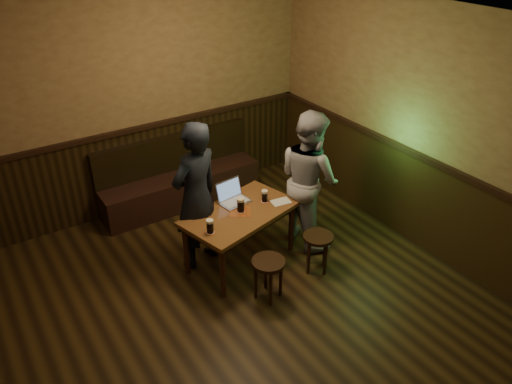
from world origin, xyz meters
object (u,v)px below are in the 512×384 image
object	(u,v)px
stool_right	(318,242)
person_suit	(196,196)
pint_right	(265,196)
person_grey	(309,179)
laptop	(232,196)
pint_left	(210,226)
bench	(180,182)
pint_mid	(241,205)
pub_table	(240,218)
stool_left	(268,268)

from	to	relation	value
stool_right	person_suit	size ratio (longest dim) A/B	0.26
pint_right	person_grey	distance (m)	0.59
laptop	person_grey	bearing A→B (deg)	-25.35
pint_left	person_grey	distance (m)	1.40
bench	pint_right	world-z (taller)	bench
bench	pint_mid	size ratio (longest dim) A/B	13.11
pub_table	laptop	distance (m)	0.28
pint_mid	pint_right	size ratio (longest dim) A/B	1.16
stool_left	pint_mid	bearing A→B (deg)	82.41
pint_left	laptop	bearing A→B (deg)	38.91
stool_right	person_suit	distance (m)	1.43
stool_right	pint_right	size ratio (longest dim) A/B	3.14
pub_table	stool_left	size ratio (longest dim) A/B	2.98
person_suit	pint_mid	bearing A→B (deg)	129.45
pub_table	stool_right	distance (m)	0.90
pint_right	pint_mid	bearing A→B (deg)	-174.84
pub_table	pint_right	distance (m)	0.38
bench	pint_left	size ratio (longest dim) A/B	14.07
pint_mid	laptop	bearing A→B (deg)	81.56
pub_table	pint_mid	bearing A→B (deg)	-30.91
pint_right	pint_left	bearing A→B (deg)	-165.88
stool_right	pint_right	world-z (taller)	pint_right
stool_right	pint_mid	distance (m)	0.95
stool_right	pint_right	distance (m)	0.79
stool_left	laptop	bearing A→B (deg)	82.19
stool_left	laptop	xyz separation A→B (m)	(0.13, 0.91, 0.36)
bench	stool_left	bearing A→B (deg)	-92.05
pub_table	pint_left	xyz separation A→B (m)	(-0.47, -0.18, 0.17)
stool_right	laptop	world-z (taller)	laptop
stool_left	person_grey	xyz separation A→B (m)	(1.00, 0.63, 0.46)
pint_right	person_grey	size ratio (longest dim) A/B	0.09
stool_right	person_suit	xyz separation A→B (m)	(-1.03, 0.86, 0.50)
pint_left	person_suit	distance (m)	0.46
stool_right	pint_left	xyz separation A→B (m)	(-1.11, 0.42, 0.39)
pint_left	pint_mid	xyz separation A→B (m)	(0.48, 0.17, 0.01)
pub_table	pint_mid	xyz separation A→B (m)	(0.01, -0.00, 0.17)
pint_mid	pint_right	bearing A→B (deg)	5.16
stool_left	pint_mid	xyz separation A→B (m)	(0.09, 0.67, 0.38)
pub_table	pint_mid	world-z (taller)	pint_mid
laptop	person_suit	distance (m)	0.45
stool_right	person_grey	size ratio (longest dim) A/B	0.27
pint_left	bench	bearing A→B (deg)	75.05
laptop	pint_mid	bearing A→B (deg)	-106.00
pint_mid	person_suit	xyz separation A→B (m)	(-0.40, 0.27, 0.10)
stool_left	stool_right	bearing A→B (deg)	6.43
pub_table	laptop	bearing A→B (deg)	65.15
person_grey	pint_right	bearing A→B (deg)	84.99
pint_left	person_suit	world-z (taller)	person_suit
pub_table	person_grey	xyz separation A→B (m)	(0.92, -0.04, 0.25)
pint_left	pint_right	size ratio (longest dim) A/B	1.08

